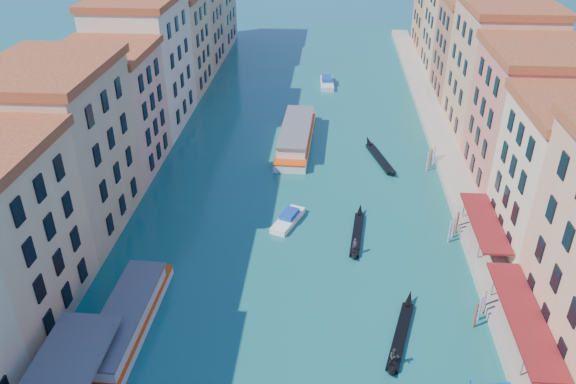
% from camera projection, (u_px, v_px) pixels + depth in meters
% --- Properties ---
extents(left_bank_palazzos, '(12.80, 128.40, 21.00)m').
position_uv_depth(left_bank_palazzos, '(132.00, 80.00, 85.42)').
color(left_bank_palazzos, beige).
rests_on(left_bank_palazzos, ground).
extents(right_bank_palazzos, '(12.80, 128.40, 21.00)m').
position_uv_depth(right_bank_palazzos, '(507.00, 89.00, 81.99)').
color(right_bank_palazzos, brown).
rests_on(right_bank_palazzos, ground).
extents(quay, '(4.00, 140.00, 1.00)m').
position_uv_depth(quay, '(443.00, 144.00, 87.13)').
color(quay, gray).
rests_on(quay, ground).
extents(restaurant_awnings, '(3.20, 44.55, 3.12)m').
position_uv_depth(restaurant_awnings, '(526.00, 320.00, 49.58)').
color(restaurant_awnings, maroon).
rests_on(restaurant_awnings, ground).
extents(mooring_poles_right, '(1.44, 54.24, 3.20)m').
position_uv_depth(mooring_poles_right, '(473.00, 291.00, 55.64)').
color(mooring_poles_right, brown).
rests_on(mooring_poles_right, ground).
extents(vaporetto_near, '(4.40, 17.83, 2.64)m').
position_uv_depth(vaporetto_near, '(125.00, 321.00, 52.01)').
color(vaporetto_near, silver).
rests_on(vaporetto_near, ground).
extents(vaporetto_far, '(5.37, 20.79, 3.07)m').
position_uv_depth(vaporetto_far, '(296.00, 135.00, 88.02)').
color(vaporetto_far, silver).
rests_on(vaporetto_far, ground).
extents(gondola_fore, '(2.08, 11.64, 2.32)m').
position_uv_depth(gondola_fore, '(357.00, 233.00, 66.05)').
color(gondola_fore, black).
rests_on(gondola_fore, ground).
extents(gondola_right, '(3.93, 11.57, 2.35)m').
position_uv_depth(gondola_right, '(400.00, 336.00, 51.45)').
color(gondola_right, black).
rests_on(gondola_right, ground).
extents(gondola_far, '(4.43, 12.53, 1.81)m').
position_uv_depth(gondola_far, '(379.00, 157.00, 83.54)').
color(gondola_far, black).
rests_on(gondola_far, ground).
extents(motorboat_mid, '(3.99, 6.49, 1.28)m').
position_uv_depth(motorboat_mid, '(288.00, 219.00, 68.55)').
color(motorboat_mid, white).
rests_on(motorboat_mid, ground).
extents(motorboat_far, '(2.85, 7.96, 1.62)m').
position_uv_depth(motorboat_far, '(327.00, 82.00, 112.20)').
color(motorboat_far, silver).
rests_on(motorboat_far, ground).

